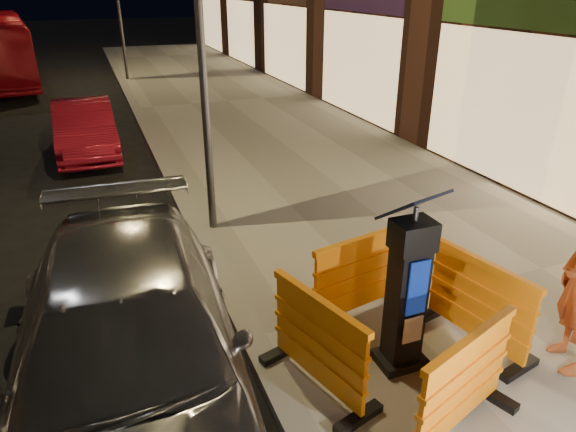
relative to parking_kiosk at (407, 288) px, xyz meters
name	(u,v)px	position (x,y,z in m)	size (l,w,h in m)	color
ground_plane	(254,347)	(-1.31, 0.96, -1.07)	(120.00, 120.00, 0.00)	black
sidewalk	(469,290)	(1.69, 0.96, -1.00)	(6.00, 60.00, 0.15)	gray
kerb	(254,342)	(-1.31, 0.96, -1.00)	(0.30, 60.00, 0.15)	slate
parking_kiosk	(407,288)	(0.00, 0.00, 0.00)	(0.58, 0.58, 1.85)	black
barrier_front	(464,384)	(0.00, -0.95, -0.41)	(1.32, 0.54, 1.03)	orange
barrier_back	(359,276)	(0.00, 0.95, -0.41)	(1.32, 0.54, 1.03)	orange
barrier_kerbside	(318,344)	(-0.95, 0.00, -0.41)	(1.32, 0.54, 1.03)	orange
barrier_bldgside	(479,303)	(0.95, 0.00, -0.41)	(1.32, 0.54, 1.03)	orange
car_silver	(139,409)	(-2.65, 0.47, -1.07)	(2.11, 5.19, 1.51)	#A5A5A9
car_red	(89,153)	(-2.86, 9.37, -1.07)	(1.32, 3.79, 1.25)	maroon
bus_doubledecker	(5,83)	(-5.81, 20.69, -1.07)	(2.27, 9.71, 2.70)	maroon
street_lamp_mid	(200,34)	(-1.06, 3.96, 2.08)	(0.12, 0.12, 6.00)	#3F3F44
street_lamp_far	(118,0)	(-1.06, 18.96, 2.08)	(0.12, 0.12, 6.00)	#3F3F44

